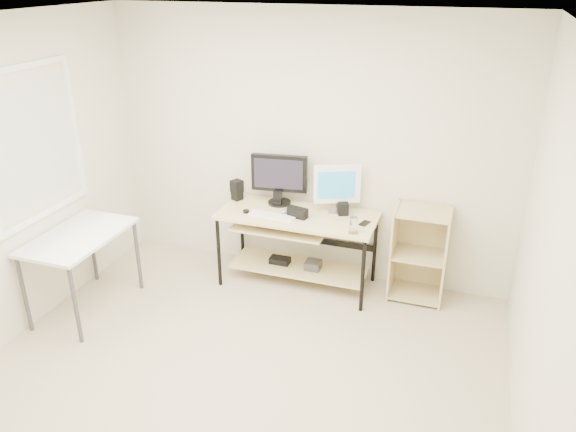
% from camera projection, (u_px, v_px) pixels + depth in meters
% --- Properties ---
extents(room, '(4.01, 4.01, 2.62)m').
position_uv_depth(room, '(204.00, 226.00, 3.74)').
color(room, '#BAAA8F').
rests_on(room, ground).
extents(desk, '(1.50, 0.65, 0.75)m').
position_uv_depth(desk, '(295.00, 234.00, 5.42)').
color(desk, beige).
rests_on(desk, ground).
extents(side_table, '(0.60, 1.00, 0.75)m').
position_uv_depth(side_table, '(79.00, 243.00, 4.94)').
color(side_table, white).
rests_on(side_table, ground).
extents(shelf_unit, '(0.50, 0.40, 0.90)m').
position_uv_depth(shelf_unit, '(420.00, 252.00, 5.25)').
color(shelf_unit, '#CDBB80').
rests_on(shelf_unit, ground).
extents(black_monitor, '(0.55, 0.23, 0.50)m').
position_uv_depth(black_monitor, '(279.00, 176.00, 5.44)').
color(black_monitor, black).
rests_on(black_monitor, desk).
extents(white_imac, '(0.42, 0.21, 0.47)m').
position_uv_depth(white_imac, '(337.00, 186.00, 5.25)').
color(white_imac, silver).
rests_on(white_imac, desk).
extents(keyboard, '(0.46, 0.16, 0.02)m').
position_uv_depth(keyboard, '(272.00, 216.00, 5.27)').
color(keyboard, white).
rests_on(keyboard, desk).
extents(mouse, '(0.09, 0.12, 0.04)m').
position_uv_depth(mouse, '(285.00, 211.00, 5.35)').
color(mouse, '#B4B4B9').
rests_on(mouse, desk).
extents(center_speaker, '(0.20, 0.13, 0.09)m').
position_uv_depth(center_speaker, '(298.00, 213.00, 5.24)').
color(center_speaker, black).
rests_on(center_speaker, desk).
extents(speaker_left, '(0.13, 0.13, 0.20)m').
position_uv_depth(speaker_left, '(237.00, 190.00, 5.61)').
color(speaker_left, black).
rests_on(speaker_left, desk).
extents(speaker_right, '(0.13, 0.13, 0.12)m').
position_uv_depth(speaker_right, '(343.00, 208.00, 5.30)').
color(speaker_right, black).
rests_on(speaker_right, desk).
extents(audio_controller, '(0.08, 0.06, 0.16)m').
position_uv_depth(audio_controller, '(278.00, 199.00, 5.46)').
color(audio_controller, black).
rests_on(audio_controller, desk).
extents(volume_puck, '(0.07, 0.07, 0.03)m').
position_uv_depth(volume_puck, '(246.00, 211.00, 5.35)').
color(volume_puck, black).
rests_on(volume_puck, desk).
extents(smartphone, '(0.10, 0.14, 0.01)m').
position_uv_depth(smartphone, '(365.00, 223.00, 5.12)').
color(smartphone, black).
rests_on(smartphone, desk).
extents(coaster, '(0.10, 0.10, 0.01)m').
position_uv_depth(coaster, '(353.00, 233.00, 4.94)').
color(coaster, '#A77B4B').
rests_on(coaster, desk).
extents(drinking_glass, '(0.08, 0.08, 0.15)m').
position_uv_depth(drinking_glass, '(353.00, 225.00, 4.91)').
color(drinking_glass, white).
rests_on(drinking_glass, coaster).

